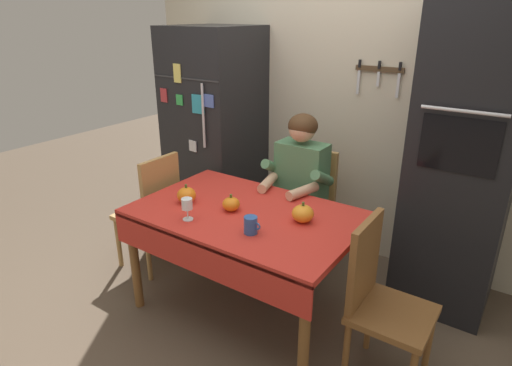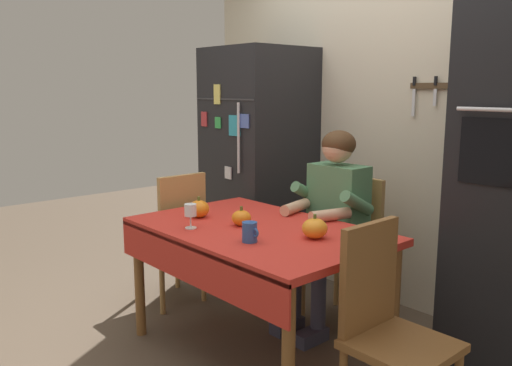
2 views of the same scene
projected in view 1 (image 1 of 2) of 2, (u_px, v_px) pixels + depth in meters
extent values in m
plane|color=brown|center=(238.00, 316.00, 2.89)|extent=(10.00, 10.00, 0.00)
cube|color=beige|center=(343.00, 93.00, 3.42)|extent=(3.70, 0.10, 2.60)
cube|color=#4C3823|center=(380.00, 69.00, 3.13)|extent=(0.36, 0.02, 0.04)
cube|color=silver|center=(358.00, 82.00, 3.25)|extent=(0.02, 0.01, 0.18)
cube|color=black|center=(360.00, 63.00, 3.19)|extent=(0.02, 0.01, 0.06)
cube|color=silver|center=(378.00, 79.00, 3.15)|extent=(0.02, 0.01, 0.11)
cube|color=black|center=(380.00, 65.00, 3.11)|extent=(0.02, 0.01, 0.06)
cube|color=silver|center=(398.00, 86.00, 3.09)|extent=(0.02, 0.01, 0.17)
cube|color=black|center=(400.00, 66.00, 3.04)|extent=(0.02, 0.01, 0.06)
cube|color=black|center=(215.00, 134.00, 3.79)|extent=(0.68, 0.68, 1.80)
cylinder|color=silver|center=(203.00, 116.00, 3.33)|extent=(0.02, 0.02, 0.50)
cube|color=#333335|center=(185.00, 78.00, 3.34)|extent=(0.67, 0.01, 0.01)
cube|color=teal|center=(198.00, 104.00, 3.34)|extent=(0.12, 0.02, 0.15)
cube|color=#E5D666|center=(177.00, 73.00, 3.36)|extent=(0.08, 0.01, 0.14)
cube|color=green|center=(179.00, 100.00, 3.44)|extent=(0.07, 0.01, 0.08)
cube|color=silver|center=(193.00, 146.00, 3.51)|extent=(0.08, 0.02, 0.09)
cube|color=#B73338|center=(164.00, 95.00, 3.52)|extent=(0.07, 0.01, 0.11)
cube|color=#4C66B7|center=(208.00, 101.00, 3.27)|extent=(0.11, 0.01, 0.10)
cube|color=black|center=(464.00, 157.00, 2.72)|extent=(0.60, 0.60, 2.10)
cube|color=black|center=(459.00, 145.00, 2.43)|extent=(0.42, 0.01, 0.32)
cylinder|color=silver|center=(464.00, 111.00, 2.33)|extent=(0.45, 0.02, 0.02)
cylinder|color=brown|center=(135.00, 262.00, 2.87)|extent=(0.06, 0.06, 0.70)
cylinder|color=brown|center=(210.00, 219.00, 3.47)|extent=(0.06, 0.06, 0.70)
cylinder|color=brown|center=(304.00, 338.00, 2.20)|extent=(0.06, 0.06, 0.70)
cylinder|color=brown|center=(362.00, 268.00, 2.80)|extent=(0.06, 0.06, 0.70)
cube|color=red|center=(246.00, 214.00, 2.70)|extent=(1.40, 0.90, 0.04)
cube|color=red|center=(200.00, 259.00, 2.40)|extent=(1.40, 0.01, 0.20)
cube|color=tan|center=(302.00, 217.00, 3.32)|extent=(0.40, 0.40, 0.04)
cube|color=tan|center=(315.00, 179.00, 3.36)|extent=(0.36, 0.04, 0.48)
cylinder|color=tan|center=(271.00, 245.00, 3.36)|extent=(0.04, 0.04, 0.41)
cylinder|color=tan|center=(293.00, 228.00, 3.62)|extent=(0.04, 0.04, 0.41)
cylinder|color=tan|center=(310.00, 258.00, 3.18)|extent=(0.04, 0.04, 0.41)
cylinder|color=tan|center=(330.00, 240.00, 3.44)|extent=(0.04, 0.04, 0.41)
cube|color=#38384C|center=(264.00, 279.00, 3.22)|extent=(0.10, 0.22, 0.08)
cube|color=#38384C|center=(287.00, 288.00, 3.12)|extent=(0.10, 0.22, 0.08)
cylinder|color=#38384C|center=(269.00, 254.00, 3.20)|extent=(0.09, 0.09, 0.38)
cylinder|color=#38384C|center=(292.00, 262.00, 3.09)|extent=(0.09, 0.09, 0.38)
cube|color=#38384C|center=(282.00, 213.00, 3.22)|extent=(0.12, 0.40, 0.11)
cube|color=#38384C|center=(303.00, 219.00, 3.12)|extent=(0.12, 0.40, 0.11)
cube|color=#4C7F56|center=(302.00, 175.00, 3.15)|extent=(0.36, 0.20, 0.48)
cylinder|color=#4C7F56|center=(274.00, 167.00, 3.19)|extent=(0.07, 0.26, 0.18)
cylinder|color=#4C7F56|center=(322.00, 178.00, 2.98)|extent=(0.07, 0.26, 0.18)
cylinder|color=#D8A884|center=(268.00, 183.00, 3.05)|extent=(0.13, 0.27, 0.07)
cylinder|color=#D8A884|center=(303.00, 191.00, 2.90)|extent=(0.13, 0.27, 0.07)
sphere|color=#D8A884|center=(302.00, 129.00, 3.01)|extent=(0.19, 0.19, 0.19)
ellipsoid|color=#472D19|center=(303.00, 126.00, 3.01)|extent=(0.21, 0.21, 0.17)
cube|color=brown|center=(393.00, 315.00, 2.25)|extent=(0.40, 0.40, 0.04)
cube|color=brown|center=(364.00, 261.00, 2.25)|extent=(0.04, 0.36, 0.48)
cylinder|color=brown|center=(346.00, 355.00, 2.29)|extent=(0.04, 0.04, 0.41)
cylinder|color=brown|center=(429.00, 343.00, 2.37)|extent=(0.04, 0.04, 0.41)
cylinder|color=brown|center=(369.00, 319.00, 2.55)|extent=(0.04, 0.04, 0.41)
cube|color=tan|center=(147.00, 215.00, 3.35)|extent=(0.40, 0.40, 0.04)
cube|color=tan|center=(161.00, 189.00, 3.16)|extent=(0.04, 0.36, 0.48)
cylinder|color=tan|center=(151.00, 226.00, 3.65)|extent=(0.04, 0.04, 0.41)
cylinder|color=tan|center=(180.00, 237.00, 3.48)|extent=(0.04, 0.04, 0.41)
cylinder|color=tan|center=(119.00, 243.00, 3.39)|extent=(0.04, 0.04, 0.41)
cylinder|color=tan|center=(149.00, 256.00, 3.22)|extent=(0.04, 0.04, 0.41)
cylinder|color=#2D569E|center=(251.00, 225.00, 2.41)|extent=(0.08, 0.08, 0.10)
torus|color=#2D569E|center=(257.00, 226.00, 2.39)|extent=(0.05, 0.01, 0.05)
cylinder|color=white|center=(188.00, 219.00, 2.59)|extent=(0.06, 0.06, 0.01)
cylinder|color=white|center=(188.00, 214.00, 2.57)|extent=(0.01, 0.01, 0.06)
cylinder|color=white|center=(187.00, 204.00, 2.55)|extent=(0.07, 0.07, 0.07)
ellipsoid|color=orange|center=(303.00, 214.00, 2.54)|extent=(0.13, 0.13, 0.10)
cylinder|color=#4C6023|center=(303.00, 204.00, 2.52)|extent=(0.02, 0.02, 0.02)
ellipsoid|color=orange|center=(231.00, 204.00, 2.69)|extent=(0.11, 0.11, 0.09)
cylinder|color=#4C6023|center=(231.00, 196.00, 2.67)|extent=(0.02, 0.02, 0.02)
ellipsoid|color=orange|center=(187.00, 195.00, 2.80)|extent=(0.12, 0.12, 0.10)
cylinder|color=#4C6023|center=(186.00, 186.00, 2.78)|extent=(0.02, 0.02, 0.02)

